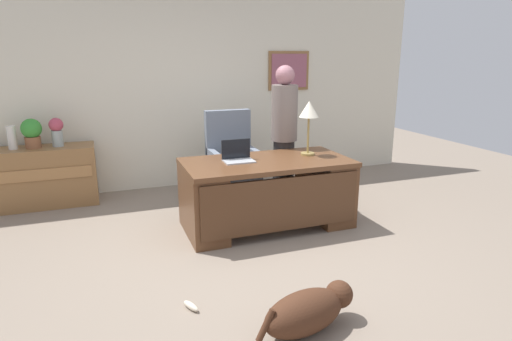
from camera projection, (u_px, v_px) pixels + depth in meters
name	position (u px, v px, depth m)	size (l,w,h in m)	color
ground_plane	(254.00, 255.00, 4.15)	(12.00, 12.00, 0.00)	gray
back_wall	(192.00, 91.00, 6.16)	(7.00, 0.16, 2.70)	beige
desk	(268.00, 191.00, 4.74)	(1.81, 0.92, 0.75)	brown
credenza	(34.00, 178.00, 5.39)	(1.48, 0.50, 0.75)	olive
armchair	(232.00, 161.00, 5.65)	(0.60, 0.59, 1.16)	slate
person_standing	(284.00, 135.00, 5.33)	(0.32, 0.32, 1.74)	#262323
dog_lying	(308.00, 310.00, 2.98)	(0.80, 0.43, 0.30)	#472819
laptop	(238.00, 156.00, 4.64)	(0.32, 0.22, 0.22)	#B2B5BA
desk_lamp	(309.00, 113.00, 4.81)	(0.22, 0.22, 0.61)	#9E8447
vase_with_flowers	(57.00, 130.00, 5.35)	(0.17, 0.17, 0.36)	#98A5A2
vase_empty	(12.00, 138.00, 5.20)	(0.10, 0.10, 0.28)	silver
potted_plant	(32.00, 132.00, 5.26)	(0.24, 0.24, 0.36)	brown
dog_toy_bone	(191.00, 306.00, 3.26)	(0.17, 0.05, 0.05)	beige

